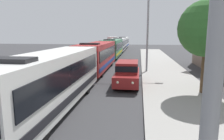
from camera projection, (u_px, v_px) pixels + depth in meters
The scene contains 9 objects.
bus_lead at pixel (51, 79), 10.94m from camera, with size 2.58×11.52×3.21m.
bus_second_in_line at pixel (97, 55), 22.85m from camera, with size 2.58×11.58×3.21m.
bus_middle at pixel (112, 48), 35.16m from camera, with size 2.58×10.94×3.21m.
bus_fourth_in_line at pixel (119, 44), 47.07m from camera, with size 2.58×11.44×3.21m.
bus_rear at pixel (123, 42), 58.95m from camera, with size 2.58×11.40×3.21m.
white_suv at pixel (127, 72), 16.36m from camera, with size 1.86×5.11×1.90m.
box_truck_oncoming at pixel (112, 42), 60.36m from camera, with size 2.35×7.43×3.15m.
streetlamp_mid at pixel (148, 25), 20.92m from camera, with size 6.23×0.28×7.69m.
roadside_tree at pixel (207, 29), 13.16m from camera, with size 3.66×3.66×6.06m.
Camera 1 is at (3.30, 1.07, 4.05)m, focal length 33.06 mm.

